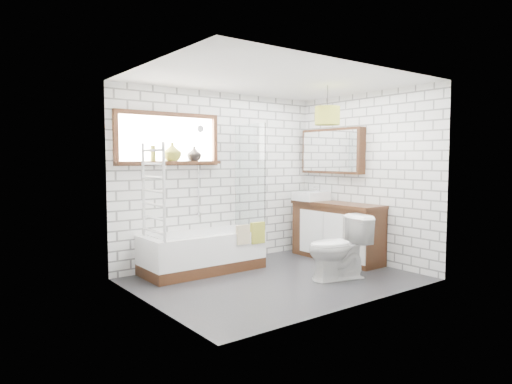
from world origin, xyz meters
TOP-DOWN VIEW (x-y plane):
  - floor at (0.00, 0.00)m, footprint 3.40×2.60m
  - ceiling at (0.00, 0.00)m, footprint 3.40×2.60m
  - wall_back at (0.00, 1.30)m, footprint 3.40×0.01m
  - wall_front at (0.00, -1.30)m, footprint 3.40×0.01m
  - wall_left at (-1.70, 0.00)m, footprint 0.01×2.60m
  - wall_right at (1.70, 0.00)m, footprint 0.01×2.60m
  - window at (-0.85, 1.26)m, footprint 1.52×0.16m
  - towel_radiator at (-1.66, 0.00)m, footprint 0.06×0.52m
  - mirror_cabinet at (1.62, 0.60)m, footprint 0.16×1.20m
  - shower_riser at (-0.40, 1.26)m, footprint 0.02×0.02m
  - bathtub at (-0.53, 0.94)m, footprint 1.64×0.72m
  - shower_screen at (0.27, 0.94)m, footprint 0.02×0.72m
  - towel_green at (0.14, 0.58)m, footprint 0.22×0.06m
  - towel_beige at (-0.11, 0.58)m, footprint 0.20×0.05m
  - vanity at (1.45, 0.33)m, footprint 0.49×1.52m
  - basin at (1.39, 0.83)m, footprint 0.47×0.41m
  - tap at (1.55, 0.83)m, footprint 0.03×0.03m
  - toilet at (0.64, -0.45)m, footprint 0.64×0.89m
  - vase_olive at (-0.82, 1.23)m, footprint 0.30×0.30m
  - vase_dark at (-0.48, 1.23)m, footprint 0.23×0.23m
  - bottle at (-1.10, 1.23)m, footprint 0.08×0.08m
  - pendant at (0.78, -0.10)m, footprint 0.33×0.33m

SIDE VIEW (x-z plane):
  - floor at x=0.00m, z-range -0.01..0.00m
  - bathtub at x=-0.53m, z-range 0.00..0.53m
  - toilet at x=0.64m, z-range 0.00..0.81m
  - vanity at x=1.45m, z-range 0.00..0.87m
  - towel_green at x=0.14m, z-range 0.36..0.66m
  - towel_beige at x=-0.11m, z-range 0.38..0.64m
  - basin at x=1.39m, z-range 0.87..1.01m
  - tap at x=1.55m, z-range 0.92..1.08m
  - towel_radiator at x=-1.66m, z-range 0.70..1.70m
  - wall_back at x=0.00m, z-range 0.00..2.50m
  - wall_front at x=0.00m, z-range 0.00..2.50m
  - wall_left at x=-1.70m, z-range 0.00..2.50m
  - wall_right at x=1.70m, z-range 0.00..2.50m
  - shower_screen at x=0.27m, z-range 0.53..2.03m
  - shower_riser at x=-0.40m, z-range 0.70..2.00m
  - bottle at x=-1.10m, z-range 1.48..1.68m
  - vase_dark at x=-0.48m, z-range 1.48..1.69m
  - vase_olive at x=-0.82m, z-range 1.48..1.73m
  - mirror_cabinet at x=1.62m, z-range 1.30..2.00m
  - window at x=-0.85m, z-range 1.46..2.14m
  - pendant at x=0.78m, z-range 1.98..2.22m
  - ceiling at x=0.00m, z-range 2.50..2.51m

